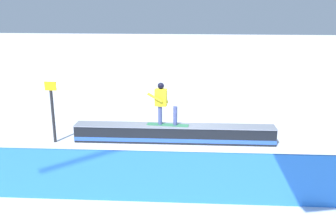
# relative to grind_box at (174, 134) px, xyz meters

# --- Properties ---
(ground_plane) EXTENTS (120.00, 120.00, 0.00)m
(ground_plane) POSITION_rel_grind_box_xyz_m (0.00, 0.00, -0.28)
(ground_plane) COLOR white
(grind_box) EXTENTS (6.98, 0.92, 0.62)m
(grind_box) POSITION_rel_grind_box_xyz_m (0.00, 0.00, 0.00)
(grind_box) COLOR black
(grind_box) RESTS_ON ground_plane
(snowboarder) EXTENTS (1.47, 0.43, 1.49)m
(snowboarder) POSITION_rel_grind_box_xyz_m (0.39, -0.00, 1.15)
(snowboarder) COLOR #358558
(snowboarder) RESTS_ON grind_box
(safety_fence) EXTENTS (10.23, 0.49, 1.30)m
(safety_fence) POSITION_rel_grind_box_xyz_m (0.00, 4.14, 0.37)
(safety_fence) COLOR blue
(safety_fence) RESTS_ON ground_plane
(trail_marker) EXTENTS (0.40, 0.10, 2.15)m
(trail_marker) POSITION_rel_grind_box_xyz_m (4.16, 0.43, 0.87)
(trail_marker) COLOR #262628
(trail_marker) RESTS_ON ground_plane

